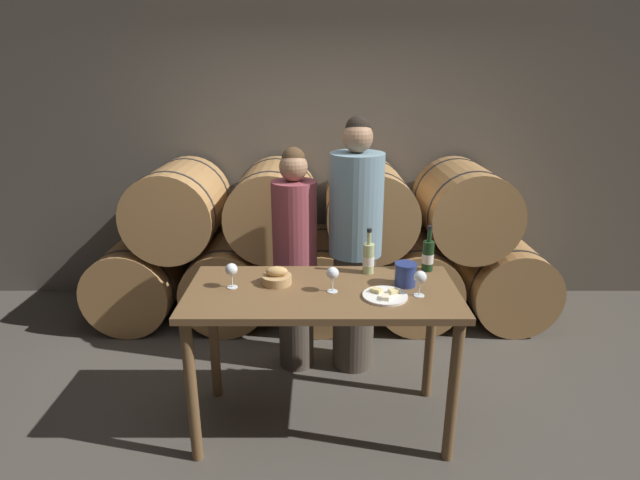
# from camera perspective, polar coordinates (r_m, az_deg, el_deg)

# --- Properties ---
(ground_plane) EXTENTS (10.00, 10.00, 0.00)m
(ground_plane) POSITION_cam_1_polar(r_m,az_deg,el_deg) (3.35, 0.01, -20.18)
(ground_plane) COLOR #4C473F
(stone_wall_back) EXTENTS (10.00, 0.12, 3.20)m
(stone_wall_back) POSITION_cam_1_polar(r_m,az_deg,el_deg) (4.66, -0.11, 12.64)
(stone_wall_back) COLOR #60594F
(stone_wall_back) RESTS_ON ground_plane
(barrel_stack) EXTENTS (3.93, 0.90, 1.38)m
(barrel_stack) POSITION_cam_1_polar(r_m,az_deg,el_deg) (4.32, -0.08, -0.85)
(barrel_stack) COLOR #A87A47
(barrel_stack) RESTS_ON ground_plane
(tasting_table) EXTENTS (1.55, 0.71, 0.92)m
(tasting_table) POSITION_cam_1_polar(r_m,az_deg,el_deg) (2.92, 0.01, -8.07)
(tasting_table) COLOR brown
(tasting_table) RESTS_ON ground_plane
(person_left) EXTENTS (0.31, 0.31, 1.63)m
(person_left) POSITION_cam_1_polar(r_m,az_deg,el_deg) (3.52, -3.12, -2.30)
(person_left) COLOR #4C4238
(person_left) RESTS_ON ground_plane
(person_right) EXTENTS (0.37, 0.37, 1.83)m
(person_right) POSITION_cam_1_polar(r_m,az_deg,el_deg) (3.50, 3.78, -0.87)
(person_right) COLOR #4C4238
(person_right) RESTS_ON ground_plane
(wine_bottle_red) EXTENTS (0.07, 0.07, 0.29)m
(wine_bottle_red) POSITION_cam_1_polar(r_m,az_deg,el_deg) (3.16, 11.98, -1.70)
(wine_bottle_red) COLOR #193819
(wine_bottle_red) RESTS_ON tasting_table
(wine_bottle_white) EXTENTS (0.07, 0.07, 0.29)m
(wine_bottle_white) POSITION_cam_1_polar(r_m,az_deg,el_deg) (3.06, 5.31, -2.03)
(wine_bottle_white) COLOR #ADBC7F
(wine_bottle_white) RESTS_ON tasting_table
(blue_crock) EXTENTS (0.13, 0.13, 0.14)m
(blue_crock) POSITION_cam_1_polar(r_m,az_deg,el_deg) (2.92, 9.49, -3.78)
(blue_crock) COLOR navy
(blue_crock) RESTS_ON tasting_table
(bread_basket) EXTENTS (0.17, 0.17, 0.11)m
(bread_basket) POSITION_cam_1_polar(r_m,az_deg,el_deg) (2.93, -5.21, -4.26)
(bread_basket) COLOR tan
(bread_basket) RESTS_ON tasting_table
(cheese_plate) EXTENTS (0.25, 0.25, 0.04)m
(cheese_plate) POSITION_cam_1_polar(r_m,az_deg,el_deg) (2.79, 7.19, -6.29)
(cheese_plate) COLOR white
(cheese_plate) RESTS_ON tasting_table
(wine_glass_far_left) EXTENTS (0.07, 0.07, 0.15)m
(wine_glass_far_left) POSITION_cam_1_polar(r_m,az_deg,el_deg) (2.88, -10.34, -3.42)
(wine_glass_far_left) COLOR white
(wine_glass_far_left) RESTS_ON tasting_table
(wine_glass_left) EXTENTS (0.07, 0.07, 0.15)m
(wine_glass_left) POSITION_cam_1_polar(r_m,az_deg,el_deg) (2.79, 1.19, -3.90)
(wine_glass_left) COLOR white
(wine_glass_left) RESTS_ON tasting_table
(wine_glass_center) EXTENTS (0.07, 0.07, 0.15)m
(wine_glass_center) POSITION_cam_1_polar(r_m,az_deg,el_deg) (2.79, 11.13, -4.25)
(wine_glass_center) COLOR white
(wine_glass_center) RESTS_ON tasting_table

